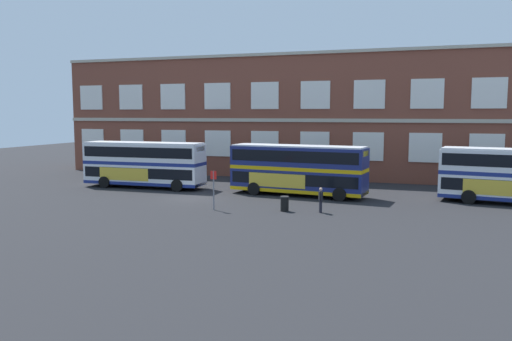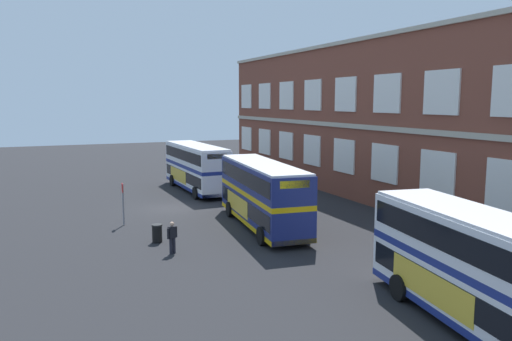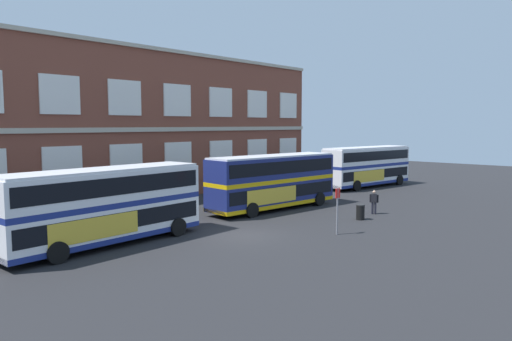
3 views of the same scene
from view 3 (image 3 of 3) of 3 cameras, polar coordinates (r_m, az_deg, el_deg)
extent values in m
plane|color=#232326|center=(29.12, -4.45, -7.10)|extent=(120.00, 120.00, 0.00)
cube|color=brown|center=(42.19, -18.36, 5.02)|extent=(46.90, 8.00, 12.37)
cube|color=#B2A893|center=(38.73, -15.28, 4.72)|extent=(46.90, 0.16, 0.36)
cube|color=#B2A893|center=(39.23, -15.55, 14.38)|extent=(46.90, 0.28, 0.30)
cube|color=silver|center=(36.24, -22.08, 0.55)|extent=(2.92, 0.12, 2.72)
cube|color=silver|center=(38.85, -15.20, 1.07)|extent=(2.92, 0.12, 2.72)
cube|color=silver|center=(41.94, -9.26, 1.51)|extent=(2.92, 0.12, 2.72)
cube|color=silver|center=(45.43, -4.18, 1.87)|extent=(2.92, 0.12, 2.72)
cube|color=silver|center=(49.21, 0.15, 2.17)|extent=(2.92, 0.12, 2.72)
cube|color=silver|center=(53.24, 3.84, 2.41)|extent=(2.92, 0.12, 2.72)
cube|color=silver|center=(36.19, -22.36, 8.38)|extent=(2.92, 0.12, 2.72)
cube|color=silver|center=(38.79, -15.39, 8.38)|extent=(2.92, 0.12, 2.72)
cube|color=silver|center=(41.89, -9.37, 8.28)|extent=(2.92, 0.12, 2.72)
cube|color=silver|center=(45.38, -4.23, 8.12)|extent=(2.92, 0.12, 2.72)
cube|color=silver|center=(49.17, 0.15, 7.93)|extent=(2.92, 0.12, 2.72)
cube|color=silver|center=(53.20, 3.87, 7.74)|extent=(2.92, 0.12, 2.72)
cube|color=silver|center=(26.43, -17.56, -5.93)|extent=(11.05, 2.77, 1.75)
cube|color=black|center=(26.39, -17.58, -5.49)|extent=(10.61, 2.80, 0.90)
cube|color=navy|center=(26.25, -17.63, -3.74)|extent=(11.05, 2.77, 0.30)
cube|color=silver|center=(26.12, -17.69, -1.73)|extent=(11.05, 2.77, 1.55)
cube|color=black|center=(26.11, -17.69, -1.57)|extent=(10.61, 2.80, 0.90)
cube|color=navy|center=(26.58, -17.52, -7.49)|extent=(11.05, 2.79, 0.28)
cube|color=silver|center=(26.03, -17.74, 0.09)|extent=(10.83, 2.66, 0.12)
cube|color=gold|center=(24.66, -18.56, -6.57)|extent=(4.84, 0.13, 1.10)
cube|color=yellow|center=(29.33, -8.64, 0.07)|extent=(0.09, 1.66, 0.40)
cylinder|color=black|center=(27.79, -9.33, -6.67)|extent=(1.05, 0.34, 1.04)
cylinder|color=black|center=(29.74, -12.54, -5.92)|extent=(1.05, 0.34, 1.04)
cylinder|color=black|center=(23.91, -22.62, -9.04)|extent=(1.05, 0.34, 1.04)
cylinder|color=black|center=(26.15, -25.21, -7.91)|extent=(1.05, 0.34, 1.04)
cube|color=navy|center=(35.74, 2.05, -2.73)|extent=(11.21, 3.70, 1.75)
cube|color=black|center=(35.71, 2.05, -2.39)|extent=(10.78, 3.70, 0.90)
cube|color=gold|center=(35.60, 2.06, -1.09)|extent=(11.21, 3.70, 0.30)
cube|color=navy|center=(35.51, 2.06, 0.39)|extent=(11.21, 3.70, 1.55)
cube|color=black|center=(35.50, 2.06, 0.51)|extent=(10.78, 3.70, 0.90)
cube|color=gold|center=(35.85, 2.05, -3.89)|extent=(11.21, 3.72, 0.28)
cube|color=silver|center=(35.44, 2.07, 1.73)|extent=(10.98, 3.58, 0.12)
cube|color=gold|center=(33.90, 2.00, -3.03)|extent=(4.82, 0.54, 1.10)
cube|color=yellow|center=(39.50, 7.71, 1.48)|extent=(0.24, 1.65, 0.40)
cylinder|color=black|center=(37.80, 7.57, -3.40)|extent=(1.07, 0.43, 1.04)
cylinder|color=black|center=(39.46, 4.72, -2.99)|extent=(1.07, 0.43, 1.04)
cylinder|color=black|center=(32.70, -0.50, -4.75)|extent=(1.07, 0.43, 1.04)
cylinder|color=black|center=(34.60, -3.35, -4.19)|extent=(1.07, 0.43, 1.04)
cube|color=silver|center=(49.85, 13.10, -0.51)|extent=(11.26, 4.18, 1.75)
cube|color=black|center=(49.83, 13.11, -0.27)|extent=(10.83, 4.15, 0.90)
cube|color=navy|center=(49.76, 13.13, 0.66)|extent=(11.26, 4.18, 0.30)
cube|color=silver|center=(49.69, 13.15, 1.72)|extent=(11.26, 4.18, 1.55)
cube|color=black|center=(49.68, 13.15, 1.81)|extent=(10.83, 4.15, 0.90)
cube|color=navy|center=(49.93, 13.08, -1.35)|extent=(11.26, 4.20, 0.28)
cube|color=silver|center=(49.64, 13.17, 2.68)|extent=(11.03, 4.04, 0.12)
cube|color=gold|center=(48.02, 13.39, -0.64)|extent=(4.79, 0.76, 1.10)
cube|color=yellow|center=(54.14, 16.64, 2.39)|extent=(0.31, 1.65, 0.40)
cylinder|color=black|center=(52.34, 16.73, -1.10)|extent=(1.08, 0.47, 1.04)
cylinder|color=black|center=(53.77, 14.46, -0.87)|extent=(1.08, 0.47, 1.04)
cylinder|color=black|center=(46.56, 11.90, -1.78)|extent=(1.08, 0.47, 1.04)
cylinder|color=black|center=(48.15, 9.51, -1.50)|extent=(1.08, 0.47, 1.04)
cylinder|color=black|center=(35.00, 13.72, -4.38)|extent=(0.21, 0.21, 0.85)
cylinder|color=black|center=(34.99, 14.05, -4.39)|extent=(0.21, 0.21, 0.85)
cube|color=black|center=(34.88, 13.91, -3.22)|extent=(0.38, 0.46, 0.60)
cylinder|color=black|center=(34.90, 13.49, -3.25)|extent=(0.14, 0.14, 0.57)
cylinder|color=black|center=(34.87, 14.34, -3.28)|extent=(0.14, 0.14, 0.57)
sphere|color=tan|center=(34.82, 13.93, -2.50)|extent=(0.22, 0.22, 0.22)
cylinder|color=slate|center=(28.00, 9.67, -4.85)|extent=(0.10, 0.10, 2.70)
cube|color=red|center=(27.82, 9.74, -2.69)|extent=(0.44, 0.04, 0.56)
cylinder|color=black|center=(32.75, 12.36, -4.94)|extent=(0.56, 0.56, 0.95)
cylinder|color=black|center=(32.66, 12.37, -4.06)|extent=(0.60, 0.60, 0.08)
camera|label=1|loc=(41.59, 66.77, 2.58)|focal=36.17mm
camera|label=2|loc=(56.39, 31.47, 6.30)|focal=35.05mm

